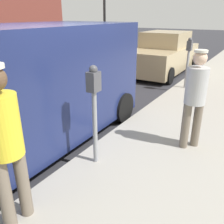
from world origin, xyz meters
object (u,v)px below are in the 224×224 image
(parking_meter_near, at_px, (94,99))
(pedestrian_in_gray, at_px, (195,95))
(parking_meter_far, at_px, (189,54))
(parked_van, at_px, (13,89))
(pedestrian_in_yellow, at_px, (5,140))
(parked_sedan_ahead, at_px, (163,54))

(parking_meter_near, bearing_deg, pedestrian_in_gray, 48.33)
(parking_meter_far, xyz_separation_m, pedestrian_in_gray, (1.11, -3.63, -0.08))
(pedestrian_in_gray, relative_size, parked_van, 0.32)
(pedestrian_in_yellow, relative_size, parked_sedan_ahead, 0.40)
(pedestrian_in_gray, distance_m, parked_van, 3.00)
(parking_meter_far, relative_size, parked_van, 0.29)
(parking_meter_near, distance_m, parked_sedan_ahead, 7.41)
(parking_meter_far, height_order, pedestrian_in_gray, pedestrian_in_gray)
(pedestrian_in_yellow, height_order, parked_van, parked_van)
(parking_meter_far, bearing_deg, pedestrian_in_gray, -72.91)
(pedestrian_in_gray, bearing_deg, parked_van, -150.52)
(pedestrian_in_yellow, relative_size, pedestrian_in_gray, 1.06)
(parked_sedan_ahead, bearing_deg, pedestrian_in_yellow, -79.64)
(parking_meter_near, xyz_separation_m, parking_meter_far, (0.00, 4.88, 0.00))
(parking_meter_far, bearing_deg, parking_meter_near, -90.00)
(parking_meter_far, relative_size, parked_sedan_ahead, 0.34)
(pedestrian_in_gray, height_order, parked_van, parked_van)
(parking_meter_far, bearing_deg, parked_sedan_ahead, 125.03)
(parking_meter_far, height_order, parked_van, parked_van)
(parking_meter_far, distance_m, pedestrian_in_gray, 3.79)
(parked_van, bearing_deg, parking_meter_near, 8.54)
(pedestrian_in_yellow, bearing_deg, parking_meter_near, 87.52)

